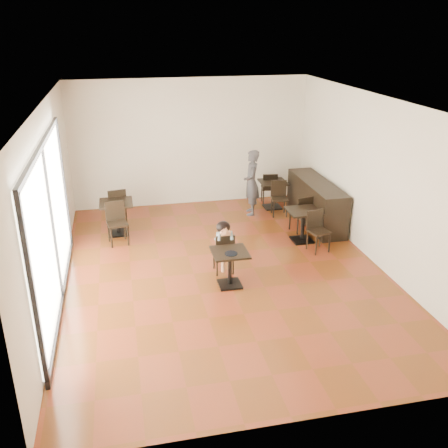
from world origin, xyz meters
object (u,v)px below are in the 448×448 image
object	(u,v)px
adult_patron	(251,183)
chair_left_b	(117,224)
child_table	(230,268)
chair_left_a	(117,206)
chair_back_a	(269,188)
cafe_table_left	(117,218)
cafe_table_mid	(303,226)
cafe_table_back	(273,195)
child_chair	(223,252)
chair_mid_a	(300,213)
chair_back_b	(279,199)
chair_mid_b	(319,232)
child	(223,247)

from	to	relation	value
adult_patron	chair_left_b	xyz separation A→B (m)	(-3.25, -1.15, -0.35)
child_table	chair_left_b	distance (m)	3.00
chair_left_a	chair_back_a	xyz separation A→B (m)	(3.90, 0.69, -0.03)
adult_patron	cafe_table_left	world-z (taller)	adult_patron
cafe_table_left	chair_left_a	bearing A→B (deg)	90.00
cafe_table_mid	cafe_table_back	bearing A→B (deg)	90.30
child_table	cafe_table_mid	distance (m)	2.54
child_table	child_chair	world-z (taller)	child_chair
chair_mid_a	chair_back_b	distance (m)	1.05
chair_mid_b	chair_back_a	distance (m)	3.03
cafe_table_back	chair_mid_a	distance (m)	1.60
cafe_table_mid	chair_mid_a	distance (m)	0.57
chair_back_a	chair_back_b	size ratio (longest dim) A/B	1.00
child_table	chair_mid_b	bearing A→B (deg)	26.23
chair_mid_a	chair_back_a	distance (m)	1.93
child	chair_left_a	xyz separation A→B (m)	(-1.94, 2.84, -0.05)
chair_mid_a	cafe_table_mid	bearing A→B (deg)	62.14
adult_patron	chair_left_a	distance (m)	3.27
child_table	child_chair	bearing A→B (deg)	90.00
adult_patron	chair_mid_a	xyz separation A→B (m)	(0.81, -1.29, -0.37)
adult_patron	cafe_table_left	bearing A→B (deg)	-71.15
child_chair	chair_back_a	distance (m)	4.03
chair_back_a	chair_back_b	world-z (taller)	same
chair_back_b	chair_back_a	bearing A→B (deg)	98.37
chair_left_a	child	bearing A→B (deg)	114.90
cafe_table_mid	chair_left_a	bearing A→B (deg)	155.40
chair_mid_b	chair_left_b	size ratio (longest dim) A/B	0.94
chair_back_a	chair_back_b	xyz separation A→B (m)	(0.00, -0.88, 0.00)
cafe_table_mid	chair_back_a	xyz separation A→B (m)	(-0.01, 2.48, 0.07)
cafe_table_mid	chair_back_a	distance (m)	2.48
chair_left_a	chair_back_a	world-z (taller)	chair_left_a
chair_mid_a	chair_left_a	xyz separation A→B (m)	(-4.06, 1.24, 0.03)
cafe_table_left	chair_mid_b	bearing A→B (deg)	-23.82
chair_mid_b	chair_back_b	bearing A→B (deg)	81.03
cafe_table_left	chair_mid_a	bearing A→B (deg)	-9.67
cafe_table_mid	chair_mid_b	distance (m)	0.57
child	chair_left_b	world-z (taller)	child
child_chair	child	distance (m)	0.10
child_table	child_chair	size ratio (longest dim) A/B	0.83
cafe_table_mid	chair_left_b	world-z (taller)	chair_left_b
child_chair	child	xyz separation A→B (m)	(0.00, 0.00, 0.10)
chair_mid_a	child_chair	bearing A→B (deg)	23.82
chair_mid_b	child	bearing A→B (deg)	-180.00
child_table	chair_left_b	bearing A→B (deg)	130.30
child_chair	child	bearing A→B (deg)	-0.00
chair_left_a	chair_left_b	xyz separation A→B (m)	(0.00, -1.10, 0.00)
child_chair	chair_left_b	world-z (taller)	chair_left_b
cafe_table_left	chair_left_b	world-z (taller)	chair_left_b
chair_left_a	chair_back_b	xyz separation A→B (m)	(3.90, -0.20, -0.03)
child_table	chair_mid_b	xyz separation A→B (m)	(2.12, 1.04, 0.09)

